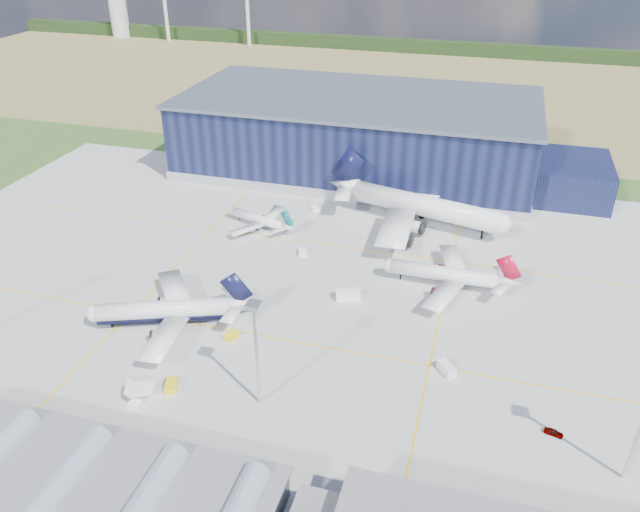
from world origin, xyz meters
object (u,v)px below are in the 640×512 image
Objects in this scene: gse_tug_c at (449,255)px; car_b at (154,455)px; gse_tug_b at (231,336)px; hangar at (366,137)px; light_mast_center at (256,338)px; airstair at (141,391)px; airliner_widebody at (425,196)px; gse_van_b at (447,369)px; gse_van_a at (348,295)px; gse_cart_a at (303,252)px; airliner_navy at (162,302)px; airliner_regional at (258,215)px; car_a at (554,432)px; gse_cart_b at (315,208)px; gse_tug_a at (171,386)px; airliner_red at (445,267)px.

gse_tug_c is 0.83× the size of car_b.
hangar is at bearing 106.91° from gse_tug_b.
light_mast_center is 4.37× the size of airstair.
airliner_widebody reaches higher than gse_van_b.
gse_tug_b is at bearing 119.16° from gse_van_a.
hangar is 67.99m from gse_cart_a.
airliner_navy is 17.48m from gse_tug_b.
airliner_widebody is 2.39× the size of airliner_regional.
gse_cart_a is (-28.88, -27.26, -8.76)m from airliner_widebody.
airliner_regional is (-27.16, 70.00, -11.46)m from light_mast_center.
airstair is at bearing -96.78° from hangar.
gse_van_a is at bearing -67.65° from gse_cart_a.
gse_tug_c is at bearing 56.75° from gse_van_b.
car_a is at bearing 150.97° from airliner_navy.
airliner_regional is at bearing 66.54° from car_a.
gse_tug_b is (-32.58, -67.70, -8.80)m from airliner_widebody.
airliner_navy is at bearing 96.87° from car_a.
hangar is at bearing 66.47° from gse_cart_a.
gse_van_b is 1.43× the size of gse_cart_b.
gse_tug_b is (4.92, 18.49, -0.09)m from gse_tug_a.
gse_tug_a is at bearing -99.20° from airliner_widebody.
airliner_widebody is at bearing 84.48° from gse_tug_b.
airliner_navy is 69.50m from gse_cart_b.
gse_tug_b is 1.00× the size of gse_cart_b.
airstair is at bearing -92.40° from gse_tug_b.
hangar reaches higher than gse_cart_a.
airliner_widebody is (26.45, -39.80, -2.14)m from hangar.
airliner_navy is 9.86× the size of car_b.
gse_cart_b is 103.56m from car_b.
airliner_navy reaches higher than gse_tug_a.
airliner_navy is 43.65m from gse_van_a.
car_a is (81.18, -63.06, -3.38)m from airliner_regional.
hangar is at bearing 137.92° from airliner_widebody.
gse_cart_a is at bearing 163.09° from airliner_regional.
light_mast_center is 0.40× the size of airliner_widebody.
airliner_red is 16.09m from gse_tug_c.
gse_tug_b is at bearing 56.09° from gse_tug_a.
airliner_regional is 75.23m from airstair.
airliner_regional is 7.82× the size of gse_tug_b.
hangar is at bearing 9.24° from car_b.
airliner_navy is at bearing 128.47° from airstair.
airliner_regional is 7.40× the size of gse_cart_a.
gse_cart_b is (15.40, 67.55, -5.53)m from airliner_navy.
gse_van_a is at bearing 79.06° from light_mast_center.
airliner_red is 1.41× the size of airliner_regional.
car_b is at bearing -92.21° from hangar.
light_mast_center is at bearing -15.29° from gse_tug_a.
airliner_regional is (-46.42, -15.00, -5.51)m from airliner_widebody.
hangar is at bearing -123.52° from airliner_navy.
light_mast_center reaches higher than gse_cart_b.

